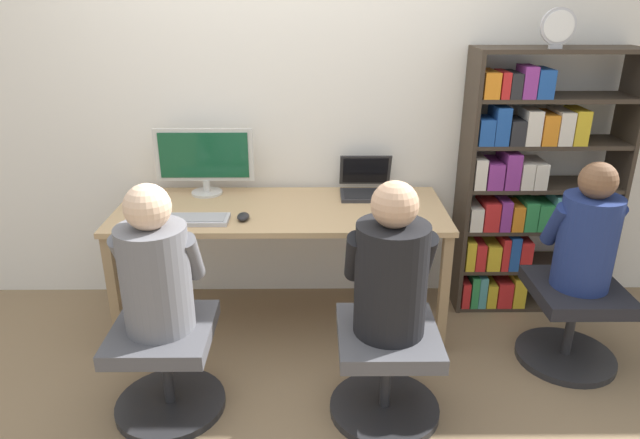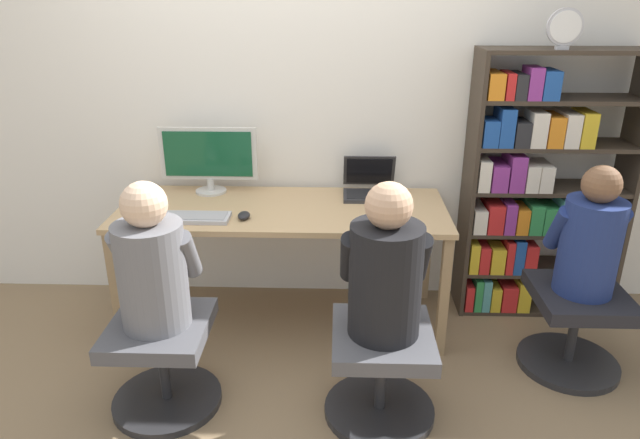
{
  "view_description": "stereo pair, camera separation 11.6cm",
  "coord_description": "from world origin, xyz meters",
  "px_view_note": "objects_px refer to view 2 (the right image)",
  "views": [
    {
      "loc": [
        0.19,
        -2.6,
        1.84
      ],
      "look_at": [
        0.22,
        0.15,
        0.74
      ],
      "focal_mm": 32.0,
      "sensor_mm": 36.0,
      "label": 1
    },
    {
      "loc": [
        0.31,
        -2.6,
        1.84
      ],
      "look_at": [
        0.22,
        0.15,
        0.74
      ],
      "focal_mm": 32.0,
      "sensor_mm": 36.0,
      "label": 2
    }
  ],
  "objects_px": {
    "office_chair_left": "(163,358)",
    "laptop": "(370,187)",
    "office_chair_right": "(381,367)",
    "person_near_shelf": "(591,238)",
    "person_at_laptop": "(386,270)",
    "desk_clock": "(565,28)",
    "person_at_monitor": "(152,264)",
    "bookshelf": "(530,192)",
    "keyboard": "(188,217)",
    "office_chair_side": "(575,323)",
    "desktop_monitor": "(209,158)"
  },
  "relations": [
    {
      "from": "person_at_monitor",
      "to": "person_near_shelf",
      "type": "height_order",
      "value": "person_at_monitor"
    },
    {
      "from": "office_chair_left",
      "to": "bookshelf",
      "type": "xyz_separation_m",
      "value": [
        1.92,
        0.96,
        0.51
      ]
    },
    {
      "from": "office_chair_left",
      "to": "desk_clock",
      "type": "height_order",
      "value": "desk_clock"
    },
    {
      "from": "laptop",
      "to": "office_chair_side",
      "type": "relative_size",
      "value": 0.6
    },
    {
      "from": "keyboard",
      "to": "person_at_monitor",
      "type": "relative_size",
      "value": 0.65
    },
    {
      "from": "office_chair_right",
      "to": "person_near_shelf",
      "type": "xyz_separation_m",
      "value": [
        1.02,
        0.41,
        0.48
      ]
    },
    {
      "from": "office_chair_left",
      "to": "office_chair_right",
      "type": "bearing_deg",
      "value": -2.02
    },
    {
      "from": "office_chair_left",
      "to": "person_at_laptop",
      "type": "bearing_deg",
      "value": -1.73
    },
    {
      "from": "person_at_monitor",
      "to": "person_near_shelf",
      "type": "distance_m",
      "value": 2.06
    },
    {
      "from": "keyboard",
      "to": "person_at_laptop",
      "type": "relative_size",
      "value": 0.63
    },
    {
      "from": "office_chair_side",
      "to": "person_near_shelf",
      "type": "relative_size",
      "value": 0.79
    },
    {
      "from": "person_at_laptop",
      "to": "desk_clock",
      "type": "height_order",
      "value": "desk_clock"
    },
    {
      "from": "person_at_monitor",
      "to": "person_at_laptop",
      "type": "bearing_deg",
      "value": -2.0
    },
    {
      "from": "office_chair_left",
      "to": "person_at_laptop",
      "type": "height_order",
      "value": "person_at_laptop"
    },
    {
      "from": "person_at_laptop",
      "to": "desk_clock",
      "type": "distance_m",
      "value": 1.61
    },
    {
      "from": "desktop_monitor",
      "to": "person_at_monitor",
      "type": "relative_size",
      "value": 0.85
    },
    {
      "from": "person_near_shelf",
      "to": "bookshelf",
      "type": "bearing_deg",
      "value": 101.0
    },
    {
      "from": "keyboard",
      "to": "bookshelf",
      "type": "bearing_deg",
      "value": 11.97
    },
    {
      "from": "keyboard",
      "to": "office_chair_right",
      "type": "relative_size",
      "value": 0.85
    },
    {
      "from": "laptop",
      "to": "person_at_laptop",
      "type": "height_order",
      "value": "person_at_laptop"
    },
    {
      "from": "office_chair_right",
      "to": "person_near_shelf",
      "type": "bearing_deg",
      "value": 21.72
    },
    {
      "from": "desktop_monitor",
      "to": "laptop",
      "type": "bearing_deg",
      "value": -0.89
    },
    {
      "from": "office_chair_right",
      "to": "office_chair_left",
      "type": "bearing_deg",
      "value": 177.98
    },
    {
      "from": "person_at_monitor",
      "to": "bookshelf",
      "type": "distance_m",
      "value": 2.14
    },
    {
      "from": "person_at_laptop",
      "to": "office_chair_left",
      "type": "bearing_deg",
      "value": 178.27
    },
    {
      "from": "office_chair_left",
      "to": "laptop",
      "type": "bearing_deg",
      "value": 44.87
    },
    {
      "from": "keyboard",
      "to": "person_near_shelf",
      "type": "bearing_deg",
      "value": -5.45
    },
    {
      "from": "desk_clock",
      "to": "bookshelf",
      "type": "bearing_deg",
      "value": 116.74
    },
    {
      "from": "person_at_monitor",
      "to": "bookshelf",
      "type": "height_order",
      "value": "bookshelf"
    },
    {
      "from": "laptop",
      "to": "person_at_monitor",
      "type": "height_order",
      "value": "person_at_monitor"
    },
    {
      "from": "office_chair_side",
      "to": "office_chair_right",
      "type": "bearing_deg",
      "value": -158.51
    },
    {
      "from": "office_chair_left",
      "to": "person_at_laptop",
      "type": "xyz_separation_m",
      "value": [
        1.01,
        -0.03,
        0.49
      ]
    },
    {
      "from": "office_chair_right",
      "to": "laptop",
      "type": "bearing_deg",
      "value": 91.2
    },
    {
      "from": "person_at_laptop",
      "to": "office_chair_side",
      "type": "bearing_deg",
      "value": 21.25
    },
    {
      "from": "person_at_laptop",
      "to": "desk_clock",
      "type": "bearing_deg",
      "value": 44.72
    },
    {
      "from": "bookshelf",
      "to": "desk_clock",
      "type": "xyz_separation_m",
      "value": [
        0.03,
        -0.07,
        0.91
      ]
    },
    {
      "from": "bookshelf",
      "to": "desk_clock",
      "type": "bearing_deg",
      "value": -63.26
    },
    {
      "from": "desktop_monitor",
      "to": "bookshelf",
      "type": "xyz_separation_m",
      "value": [
        1.87,
        -0.04,
        -0.17
      ]
    },
    {
      "from": "person_at_monitor",
      "to": "person_near_shelf",
      "type": "bearing_deg",
      "value": 10.2
    },
    {
      "from": "desk_clock",
      "to": "person_at_laptop",
      "type": "bearing_deg",
      "value": -135.28
    },
    {
      "from": "laptop",
      "to": "office_chair_side",
      "type": "distance_m",
      "value": 1.32
    },
    {
      "from": "office_chair_left",
      "to": "person_at_monitor",
      "type": "relative_size",
      "value": 0.77
    },
    {
      "from": "bookshelf",
      "to": "office_chair_side",
      "type": "relative_size",
      "value": 3.04
    },
    {
      "from": "office_chair_side",
      "to": "laptop",
      "type": "bearing_deg",
      "value": 149.16
    },
    {
      "from": "office_chair_right",
      "to": "office_chair_side",
      "type": "height_order",
      "value": "same"
    },
    {
      "from": "laptop",
      "to": "office_chair_left",
      "type": "xyz_separation_m",
      "value": [
        -0.99,
        -0.99,
        -0.52
      ]
    },
    {
      "from": "desk_clock",
      "to": "office_chair_side",
      "type": "distance_m",
      "value": 1.51
    },
    {
      "from": "bookshelf",
      "to": "office_chair_side",
      "type": "xyz_separation_m",
      "value": [
        0.12,
        -0.6,
        -0.51
      ]
    },
    {
      "from": "desktop_monitor",
      "to": "laptop",
      "type": "distance_m",
      "value": 0.96
    },
    {
      "from": "keyboard",
      "to": "office_chair_side",
      "type": "relative_size",
      "value": 0.85
    }
  ]
}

